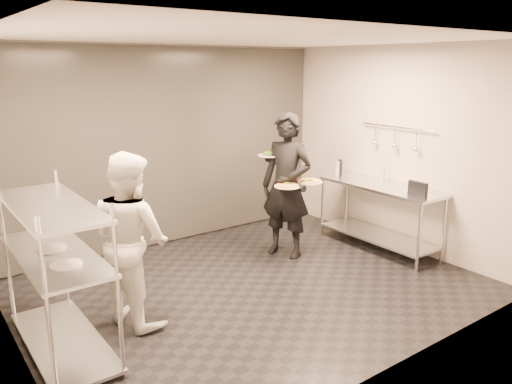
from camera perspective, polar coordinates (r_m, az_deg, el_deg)
room_shell at (r=6.48m, az=-6.54°, el=4.25°), size 5.00×4.00×2.80m
pass_rack at (r=4.81m, az=-21.85°, el=-8.15°), size 0.60×1.60×1.50m
prep_counter at (r=7.15m, az=13.91°, el=-1.50°), size 0.60×1.80×0.92m
utensil_rail at (r=7.15m, az=15.64°, el=5.95°), size 0.07×1.20×0.31m
waiter at (r=6.63m, az=3.51°, el=0.71°), size 0.70×0.83×1.93m
chef at (r=5.08m, az=-14.10°, el=-5.19°), size 0.83×0.97×1.73m
pizza_plate_near at (r=6.38m, az=3.60°, el=0.73°), size 0.33×0.33×0.05m
pizza_plate_far at (r=6.57m, az=6.21°, el=1.23°), size 0.32×0.32×0.05m
salad_plate at (r=6.69m, az=1.48°, el=4.35°), size 0.30×0.30×0.07m
pos_monitor at (r=6.56m, az=18.00°, el=0.32°), size 0.06×0.27×0.19m
bottle_green at (r=7.55m, az=9.28°, el=2.71°), size 0.06×0.06×0.21m
bottle_clear at (r=7.24m, az=14.29°, el=1.86°), size 0.06×0.06×0.19m
bottle_dark at (r=7.59m, az=9.57°, el=2.82°), size 0.07×0.07×0.23m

